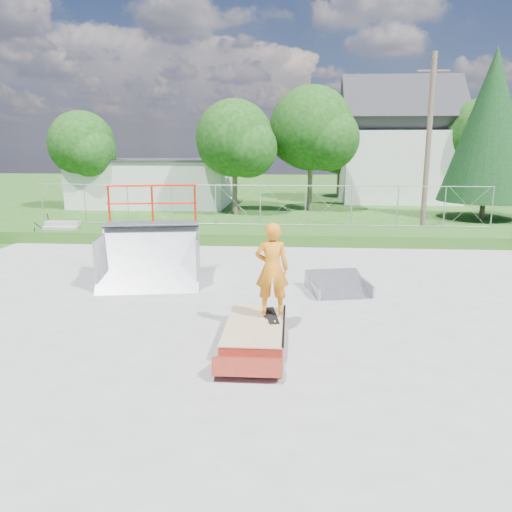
{
  "coord_description": "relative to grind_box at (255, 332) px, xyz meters",
  "views": [
    {
      "loc": [
        1.43,
        -11.54,
        3.99
      ],
      "look_at": [
        0.48,
        1.46,
        1.1
      ],
      "focal_mm": 35.0,
      "sensor_mm": 36.0,
      "label": 1
    }
  ],
  "objects": [
    {
      "name": "ground",
      "position": [
        -0.69,
        1.76,
        -0.19
      ],
      "size": [
        120.0,
        120.0,
        0.0
      ],
      "primitive_type": "plane",
      "color": "#235017",
      "rests_on": "ground"
    },
    {
      "name": "concrete_pad",
      "position": [
        -0.69,
        1.76,
        -0.17
      ],
      "size": [
        20.0,
        16.0,
        0.04
      ],
      "primitive_type": "cube",
      "color": "gray",
      "rests_on": "ground"
    },
    {
      "name": "grass_berm",
      "position": [
        -0.69,
        11.26,
        0.06
      ],
      "size": [
        24.0,
        3.0,
        0.5
      ],
      "primitive_type": "cube",
      "color": "#235017",
      "rests_on": "ground"
    },
    {
      "name": "grind_box",
      "position": [
        0.0,
        0.0,
        0.0
      ],
      "size": [
        1.22,
        2.51,
        0.37
      ],
      "rotation": [
        0.0,
        0.0,
        0.0
      ],
      "color": "maroon",
      "rests_on": "concrete_pad"
    },
    {
      "name": "quarter_pipe",
      "position": [
        -3.37,
        4.09,
        1.23
      ],
      "size": [
        3.18,
        2.82,
        2.83
      ],
      "primitive_type": null,
      "rotation": [
        0.0,
        0.0,
        0.16
      ],
      "color": "gray",
      "rests_on": "concrete_pad"
    },
    {
      "name": "flat_bank_ramp",
      "position": [
        2.03,
        3.59,
        0.05
      ],
      "size": [
        1.84,
        1.92,
        0.47
      ],
      "primitive_type": null,
      "rotation": [
        0.0,
        0.0,
        0.21
      ],
      "color": "gray",
      "rests_on": "concrete_pad"
    },
    {
      "name": "skateboard",
      "position": [
        0.33,
        0.37,
        0.23
      ],
      "size": [
        0.38,
        0.82,
        0.13
      ],
      "primitive_type": "cube",
      "rotation": [
        0.14,
        0.0,
        0.21
      ],
      "color": "black",
      "rests_on": "grind_box"
    },
    {
      "name": "skater",
      "position": [
        0.33,
        0.37,
        1.21
      ],
      "size": [
        0.74,
        0.51,
        1.96
      ],
      "primitive_type": "imported",
      "rotation": [
        0.0,
        0.0,
        3.2
      ],
      "color": "orange",
      "rests_on": "grind_box"
    },
    {
      "name": "concrete_stairs",
      "position": [
        -9.19,
        10.46,
        0.21
      ],
      "size": [
        1.5,
        1.6,
        0.8
      ],
      "primitive_type": null,
      "color": "gray",
      "rests_on": "ground"
    },
    {
      "name": "chain_link_fence",
      "position": [
        -0.69,
        12.26,
        1.21
      ],
      "size": [
        20.0,
        0.06,
        1.8
      ],
      "primitive_type": null,
      "color": "#9EA1A6",
      "rests_on": "grass_berm"
    },
    {
      "name": "utility_building_flat",
      "position": [
        -8.69,
        23.76,
        1.31
      ],
      "size": [
        10.0,
        6.0,
        3.0
      ],
      "primitive_type": "cube",
      "color": "silver",
      "rests_on": "ground"
    },
    {
      "name": "gable_house",
      "position": [
        8.31,
        27.76,
        3.65
      ],
      "size": [
        8.4,
        6.08,
        8.94
      ],
      "color": "silver",
      "rests_on": "ground"
    },
    {
      "name": "utility_pole",
      "position": [
        6.81,
        13.76,
        3.81
      ],
      "size": [
        0.24,
        0.24,
        8.0
      ],
      "primitive_type": "cylinder",
      "color": "brown",
      "rests_on": "ground"
    },
    {
      "name": "tree_left_near",
      "position": [
        -2.45,
        19.59,
        4.05
      ],
      "size": [
        4.76,
        4.48,
        6.65
      ],
      "color": "brown",
      "rests_on": "ground"
    },
    {
      "name": "tree_center",
      "position": [
        2.09,
        21.57,
        4.66
      ],
      "size": [
        5.44,
        5.12,
        7.6
      ],
      "color": "brown",
      "rests_on": "ground"
    },
    {
      "name": "tree_left_far",
      "position": [
        -12.46,
        21.61,
        3.75
      ],
      "size": [
        4.42,
        4.16,
        6.18
      ],
      "color": "brown",
      "rests_on": "ground"
    },
    {
      "name": "tree_right_far",
      "position": [
        13.57,
        25.58,
        4.36
      ],
      "size": [
        5.1,
        4.8,
        7.12
      ],
      "color": "brown",
      "rests_on": "ground"
    },
    {
      "name": "tree_back_mid",
      "position": [
        4.52,
        29.62,
        3.44
      ],
      "size": [
        4.08,
        3.84,
        5.7
      ],
      "color": "brown",
      "rests_on": "ground"
    },
    {
      "name": "conifer_tree",
      "position": [
        11.31,
        18.76,
        4.86
      ],
      "size": [
        5.04,
        5.04,
        9.1
      ],
      "color": "brown",
      "rests_on": "ground"
    }
  ]
}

